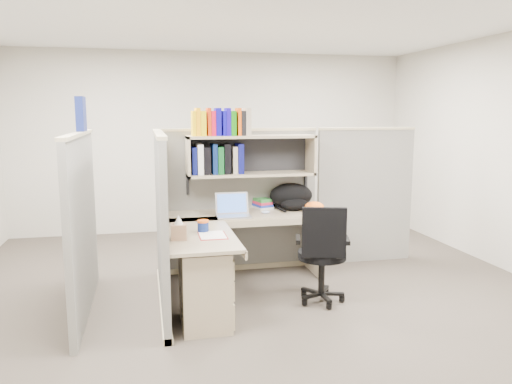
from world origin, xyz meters
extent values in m
plane|color=#332D27|center=(0.00, 0.00, 0.00)|extent=(6.00, 6.00, 0.00)
plane|color=#B0AC9F|center=(0.00, 3.00, 1.35)|extent=(6.00, 0.00, 6.00)
plane|color=#B0AC9F|center=(0.00, -3.00, 1.35)|extent=(6.00, 0.00, 6.00)
plane|color=silver|center=(0.00, 0.00, 2.70)|extent=(6.00, 6.00, 0.00)
cube|color=slate|center=(0.00, 0.90, 0.80)|extent=(1.80, 0.06, 1.60)
cube|color=tan|center=(0.00, 0.90, 1.61)|extent=(1.80, 0.08, 0.03)
cube|color=slate|center=(-0.90, 0.00, 0.80)|extent=(0.06, 1.80, 1.60)
cube|color=tan|center=(-0.90, 0.00, 1.61)|extent=(0.08, 1.80, 0.03)
cube|color=slate|center=(-1.60, 0.00, 0.80)|extent=(0.06, 1.80, 1.60)
cube|color=slate|center=(1.55, 0.90, 0.80)|extent=(1.20, 0.06, 1.60)
cube|color=navy|center=(-1.60, 0.35, 1.79)|extent=(0.07, 0.27, 0.32)
cube|color=white|center=(-0.87, 0.15, 1.20)|extent=(0.00, 0.21, 0.28)
cube|color=gray|center=(0.10, 0.70, 1.55)|extent=(1.40, 0.34, 0.03)
cube|color=gray|center=(0.10, 0.70, 1.14)|extent=(1.40, 0.34, 0.03)
cube|color=gray|center=(-0.58, 0.70, 1.34)|extent=(0.03, 0.34, 0.44)
cube|color=gray|center=(0.78, 0.70, 1.34)|extent=(0.03, 0.34, 0.44)
cube|color=black|center=(0.10, 0.86, 1.34)|extent=(1.38, 0.01, 0.41)
cube|color=#F5BC05|center=(-0.52, 0.68, 1.69)|extent=(0.03, 0.20, 0.26)
cube|color=#FFA705|center=(-0.48, 0.68, 1.71)|extent=(0.05, 0.20, 0.29)
cube|color=#E8C504|center=(-0.42, 0.68, 1.69)|extent=(0.06, 0.20, 0.26)
cube|color=#BA2A07|center=(-0.36, 0.68, 1.71)|extent=(0.04, 0.20, 0.29)
cube|color=red|center=(-0.32, 0.68, 1.69)|extent=(0.05, 0.20, 0.26)
cube|color=#0B048E|center=(-0.27, 0.68, 1.71)|extent=(0.06, 0.20, 0.29)
cube|color=#0A0597|center=(-0.20, 0.68, 1.69)|extent=(0.04, 0.20, 0.26)
cube|color=#15059A|center=(-0.16, 0.68, 1.71)|extent=(0.04, 0.20, 0.29)
cube|color=#106A08|center=(-0.11, 0.68, 1.69)|extent=(0.06, 0.20, 0.26)
cube|color=#E84A05|center=(-0.04, 0.68, 1.71)|extent=(0.04, 0.20, 0.29)
cube|color=black|center=(0.00, 0.68, 1.69)|extent=(0.05, 0.20, 0.26)
cube|color=gray|center=(0.05, 0.68, 1.71)|extent=(0.06, 0.20, 0.29)
cube|color=#070B46|center=(-0.52, 0.72, 1.30)|extent=(0.05, 0.24, 0.29)
cube|color=silver|center=(-0.46, 0.72, 1.31)|extent=(0.06, 0.24, 0.32)
cube|color=black|center=(-0.39, 0.72, 1.30)|extent=(0.07, 0.24, 0.29)
cube|color=#071949|center=(-0.30, 0.72, 1.31)|extent=(0.05, 0.24, 0.32)
cube|color=#0A461A|center=(-0.24, 0.72, 1.30)|extent=(0.06, 0.24, 0.29)
cube|color=black|center=(-0.17, 0.72, 1.31)|extent=(0.07, 0.24, 0.32)
cube|color=gray|center=(-0.09, 0.72, 1.30)|extent=(0.05, 0.24, 0.29)
cube|color=#080A53|center=(-0.03, 0.72, 1.31)|extent=(0.06, 0.24, 0.32)
cube|color=gray|center=(0.00, 0.57, 0.71)|extent=(1.74, 0.60, 0.03)
cube|color=gray|center=(-0.57, -0.20, 0.71)|extent=(0.60, 1.34, 0.03)
cube|color=gray|center=(0.00, 0.27, 0.68)|extent=(1.74, 0.02, 0.07)
cube|color=gray|center=(-0.27, -0.20, 0.68)|extent=(0.02, 1.34, 0.07)
cube|color=gray|center=(-0.57, -0.55, 0.34)|extent=(0.40, 0.55, 0.68)
cube|color=tan|center=(-0.36, -0.55, 0.54)|extent=(0.02, 0.50, 0.16)
cube|color=tan|center=(-0.36, -0.55, 0.36)|extent=(0.02, 0.50, 0.16)
cube|color=tan|center=(-0.36, -0.55, 0.14)|extent=(0.02, 0.50, 0.22)
cube|color=#B2B2B7|center=(-0.35, -0.55, 0.54)|extent=(0.01, 0.12, 0.01)
cube|color=gray|center=(0.80, 0.60, 0.35)|extent=(0.03, 0.55, 0.70)
cylinder|color=navy|center=(-0.53, -0.18, 0.78)|extent=(0.10, 0.10, 0.09)
cylinder|color=#EC5A16|center=(-0.53, -0.18, 0.83)|extent=(0.11, 0.11, 0.02)
ellipsoid|color=#98ABD8|center=(0.22, 0.49, 0.75)|extent=(0.10, 0.08, 0.03)
cylinder|color=white|center=(-0.06, 0.74, 0.78)|extent=(0.08, 0.08, 0.10)
cylinder|color=black|center=(0.58, -0.28, 0.47)|extent=(0.46, 0.46, 0.07)
cube|color=black|center=(0.52, -0.48, 0.74)|extent=(0.40, 0.16, 0.46)
cylinder|color=black|center=(0.58, -0.28, 0.28)|extent=(0.06, 0.06, 0.40)
cylinder|color=black|center=(0.58, -0.28, 0.05)|extent=(0.44, 0.44, 0.10)
cube|color=black|center=(0.36, -0.22, 0.62)|extent=(0.11, 0.26, 0.04)
cube|color=black|center=(0.80, -0.34, 0.62)|extent=(0.11, 0.26, 0.04)
camera|label=1|loc=(-1.02, -4.61, 1.80)|focal=35.00mm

